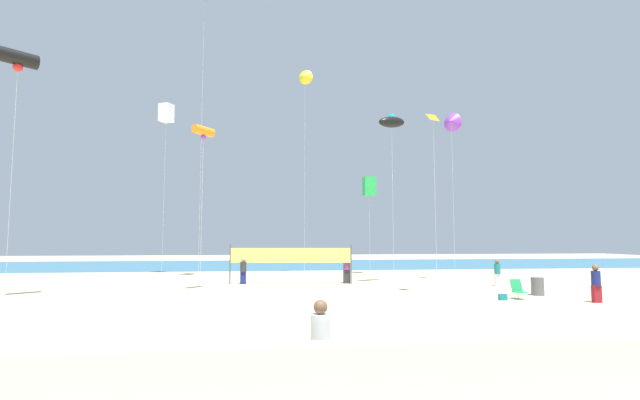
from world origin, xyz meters
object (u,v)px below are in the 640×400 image
trash_barrel (537,286)px  kite_yellow_delta (305,77)px  beachgoer_charcoal_shirt (243,270)px  kite_black_inflatable (392,122)px  beach_handbag (503,297)px  kite_white_box (166,113)px  kite_green_box (369,186)px  mother_figure (320,340)px  kite_violet_delta (451,122)px  kite_yellow_diamond (434,118)px  beachgoer_navy_shirt (596,282)px  kite_orange_tube (204,132)px  kite_black_tube (18,59)px  toddler_figure (342,365)px  beachgoer_plum_shirt (347,267)px  folding_beach_chair (518,289)px  volleyball_net (291,257)px  beachgoer_teal_shirt (497,272)px

trash_barrel → kite_yellow_delta: size_ratio=0.05×
beachgoer_charcoal_shirt → kite_black_inflatable: kite_black_inflatable is taller
beachgoer_charcoal_shirt → beach_handbag: (11.89, -8.81, -0.71)m
kite_black_inflatable → kite_white_box: (-15.37, 8.80, 2.51)m
kite_green_box → kite_yellow_delta: kite_yellow_delta is taller
mother_figure → kite_violet_delta: bearing=82.0°
trash_barrel → kite_yellow_diamond: size_ratio=0.10×
kite_black_inflatable → kite_violet_delta: bearing=16.2°
kite_black_inflatable → kite_white_box: 17.89m
beachgoer_charcoal_shirt → beachgoer_navy_shirt: bearing=58.4°
kite_orange_tube → kite_black_tube: kite_black_tube is taller
kite_green_box → kite_yellow_delta: (-5.15, -0.38, 8.53)m
toddler_figure → beach_handbag: 14.29m
beachgoer_navy_shirt → beach_handbag: (-3.64, 1.20, -0.73)m
beachgoer_plum_shirt → folding_beach_chair: bearing=-124.5°
kite_black_inflatable → kite_green_box: bearing=86.9°
toddler_figure → kite_green_box: 28.01m
kite_orange_tube → kite_black_tube: size_ratio=0.77×
folding_beach_chair → kite_green_box: 16.77m
kite_violet_delta → beachgoer_navy_shirt: bearing=-77.8°
mother_figure → beachgoer_charcoal_shirt: size_ratio=1.00×
volleyball_net → kite_orange_tube: kite_orange_tube is taller
kite_yellow_delta → beachgoer_plum_shirt: bearing=-72.7°
toddler_figure → trash_barrel: size_ratio=0.89×
beachgoer_plum_shirt → trash_barrel: size_ratio=2.12×
beachgoer_plum_shirt → kite_green_box: bearing=-6.9°
beachgoer_plum_shirt → volleyball_net: volleyball_net is taller
kite_violet_delta → kite_yellow_diamond: 7.88m
volleyball_net → toddler_figure: bearing=-90.5°
beach_handbag → beachgoer_teal_shirt: bearing=63.6°
beachgoer_teal_shirt → kite_violet_delta: bearing=-164.9°
volleyball_net → kite_black_inflatable: size_ratio=0.71×
volleyball_net → kite_black_tube: bearing=-152.6°
kite_orange_tube → kite_white_box: bearing=110.9°
trash_barrel → kite_violet_delta: (-1.11, 7.12, 9.98)m
beachgoer_plum_shirt → kite_black_tube: kite_black_tube is taller
trash_barrel → beach_handbag: trash_barrel is taller
beachgoer_plum_shirt → kite_orange_tube: size_ratio=0.21×
beachgoer_plum_shirt → kite_violet_delta: size_ratio=0.17×
folding_beach_chair → kite_violet_delta: 12.95m
trash_barrel → beachgoer_charcoal_shirt: bearing=153.2°
beachgoer_navy_shirt → kite_yellow_delta: (-11.24, 16.29, 14.53)m
trash_barrel → kite_yellow_diamond: 9.65m
mother_figure → kite_black_tube: 20.44m
kite_yellow_delta → kite_black_inflatable: kite_yellow_delta is taller
beachgoer_navy_shirt → beachgoer_teal_shirt: beachgoer_navy_shirt is taller
kite_orange_tube → kite_white_box: size_ratio=0.66×
kite_violet_delta → kite_yellow_diamond: (-3.79, -6.70, -1.68)m
kite_yellow_diamond → kite_black_inflatable: bearing=96.5°
kite_orange_tube → kite_yellow_delta: 14.08m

